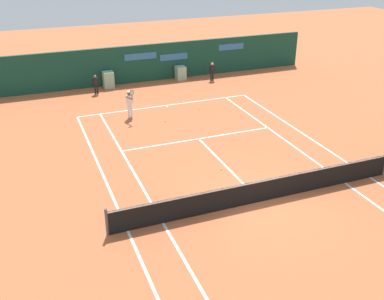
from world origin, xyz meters
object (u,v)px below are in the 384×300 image
player_on_baseline (130,102)px  tennis_ball_near_service_line (165,121)px  tennis_ball_by_sideline (199,109)px  tennis_ball_mid_court (221,169)px  ball_kid_right_post (96,83)px  ball_kid_centre_post (212,70)px

player_on_baseline → tennis_ball_near_service_line: size_ratio=26.37×
tennis_ball_by_sideline → tennis_ball_mid_court: bearing=-104.7°
ball_kid_right_post → ball_kid_centre_post: bearing=-177.5°
ball_kid_right_post → tennis_ball_mid_court: 12.87m
tennis_ball_by_sideline → tennis_ball_mid_court: 7.68m
ball_kid_right_post → tennis_ball_by_sideline: 7.22m
ball_kid_centre_post → tennis_ball_by_sideline: bearing=56.4°
ball_kid_centre_post → tennis_ball_near_service_line: 8.33m
ball_kid_right_post → tennis_ball_mid_court: bearing=106.8°
player_on_baseline → ball_kid_centre_post: size_ratio=1.38×
ball_kid_right_post → tennis_ball_near_service_line: bearing=115.6°
ball_kid_centre_post → tennis_ball_mid_court: ball_kid_centre_post is taller
tennis_ball_by_sideline → tennis_ball_near_service_line: (-2.49, -1.17, 0.00)m
player_on_baseline → tennis_ball_mid_court: player_on_baseline is taller
ball_kid_right_post → tennis_ball_near_service_line: 6.77m
ball_kid_right_post → tennis_ball_mid_court: size_ratio=18.60×
ball_kid_centre_post → ball_kid_right_post: 8.17m
tennis_ball_near_service_line → ball_kid_right_post: bearing=113.1°
ball_kid_right_post → tennis_ball_by_sideline: ball_kid_right_post is taller
player_on_baseline → tennis_ball_by_sideline: 4.22m
ball_kid_centre_post → tennis_ball_by_sideline: size_ratio=19.11×
player_on_baseline → ball_kid_right_post: (-1.01, 4.87, -0.21)m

